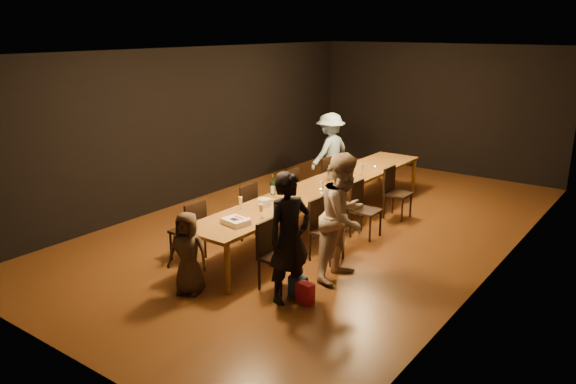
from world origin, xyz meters
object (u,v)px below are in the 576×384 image
Objects in this scene: table at (323,188)px; chair_left_2 at (283,193)px; woman_tan at (344,217)px; child at (188,253)px; woman_birthday at (289,238)px; man_blue at (330,152)px; chair_left_0 at (187,230)px; ice_bucket at (332,174)px; chair_left_3 at (320,179)px; plate_stack at (264,202)px; chair_right_1 at (327,231)px; chair_right_2 at (366,210)px; champagne_bottle at (273,184)px; chair_right_3 at (398,193)px; birthday_cake at (236,221)px; chair_left_1 at (240,209)px; chair_right_0 at (278,257)px.

chair_left_2 is (-0.85, 0.00, -0.24)m from table.
woman_tan reaches higher than child.
child is (-1.18, -0.61, -0.29)m from woman_birthday.
man_blue reaches higher than table.
table is at bearing -19.50° from chair_left_0.
chair_left_3 is at bearing 135.12° from ice_bucket.
woman_birthday is 1.52× the size of child.
plate_stack is at bearing -153.41° from chair_left_2.
man_blue reaches higher than chair_right_1.
chair_right_2 is at bearing 25.52° from woman_birthday.
chair_right_2 is 2.61m from woman_birthday.
man_blue is (-0.30, 4.46, 0.36)m from chair_left_0.
champagne_bottle is (0.48, -0.94, 0.45)m from chair_left_2.
ice_bucket is at bearing 35.35° from woman_tan.
chair_left_2 is 4.70× the size of ice_bucket.
man_blue is at bearing -113.15° from chair_right_3.
chair_left_0 is at bearing -180.00° from chair_left_2.
child reaches higher than chair_right_3.
chair_right_3 is 0.57× the size of man_blue.
chair_left_0 is 0.52× the size of woman_tan.
chair_right_2 is 1.71m from woman_tan.
chair_right_2 is 3.30m from child.
chair_right_1 reaches higher than table.
chair_left_2 is at bearing -90.00° from chair_right_2.
chair_right_3 reaches higher than birthday_cake.
man_blue is 8.31× the size of ice_bucket.
woman_tan is 4.42m from man_blue.
plate_stack is at bearing -39.87° from chair_left_0.
chair_right_3 is (0.85, 1.20, -0.24)m from table.
chair_left_1 is 2.38× the size of birthday_cake.
chair_right_0 is at bearing 19.94° from child.
table is 30.17× the size of plate_stack.
chair_right_1 is 1.70m from chair_left_1.
woman_tan is 2.14m from child.
table is 3.65× the size of man_blue.
table is at bearing -90.00° from chair_right_2.
man_blue is (-2.00, 4.46, 0.36)m from chair_right_0.
woman_birthday is at bearing -40.39° from plate_stack.
chair_right_0 is 4.90m from man_blue.
woman_birthday reaches higher than chair_left_2.
chair_right_0 is 0.52× the size of woman_tan.
chair_right_0 is 1.95m from champagne_bottle.
chair_left_2 is at bearing -149.86° from ice_bucket.
child is at bearing -89.08° from ice_bucket.
chair_left_2 reaches higher than birthday_cake.
chair_right_3 is 1.00× the size of chair_left_2.
ice_bucket is at bearing -150.24° from chair_right_1.
man_blue is (-2.00, 0.86, 0.36)m from chair_right_3.
birthday_cake is at bearing -11.89° from chair_right_3.
woman_tan is (0.50, 0.82, 0.42)m from chair_right_0.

